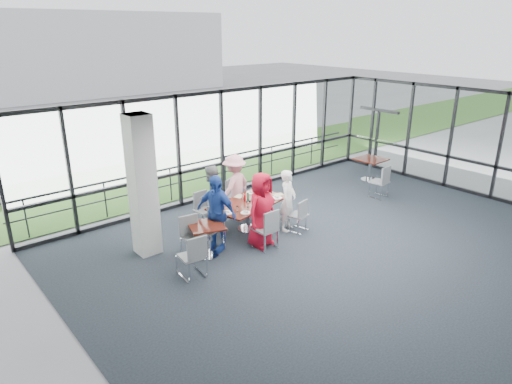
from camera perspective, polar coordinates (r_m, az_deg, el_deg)
floor at (r=10.88m, az=11.72°, el=-7.31°), size 12.00×10.00×0.02m
ceiling at (r=9.86m, az=13.03°, el=9.54°), size 12.00×10.00×0.04m
wall_left at (r=6.93m, az=-20.64°, el=-9.82°), size 0.10×10.00×3.20m
curtain_wall_back at (r=13.73m, az=-4.28°, el=6.00°), size 12.00×0.10×3.20m
curtain_wall_right at (r=15.30m, az=26.47°, el=5.41°), size 0.10×10.00×3.20m
exit_door at (r=17.20m, az=14.85°, el=6.36°), size 0.12×1.60×2.10m
structural_column at (r=10.31m, az=-14.00°, el=0.70°), size 0.50×0.50×3.20m
apron at (r=18.31m, az=-13.39°, el=3.82°), size 80.00×70.00×0.02m
grass_strip at (r=16.60m, az=-10.23°, el=2.50°), size 80.00×5.00×0.01m
hangar_main at (r=39.67m, az=-23.59°, el=15.62°), size 24.00×10.00×6.00m
guard_rail at (r=14.51m, az=-5.56°, el=2.21°), size 12.00×0.06×0.06m
main_table at (r=11.51m, az=-0.96°, el=-1.79°), size 2.22×1.52×0.75m
side_table_left at (r=10.27m, az=-6.23°, el=-4.81°), size 0.95×0.95×0.75m
side_table_right at (r=15.78m, az=14.15°, el=3.68°), size 0.93×0.93×0.75m
diner_near_left at (r=10.59m, az=0.67°, el=-2.24°), size 0.98×0.75×1.80m
diner_near_right at (r=11.47m, az=4.01°, el=-1.06°), size 0.70×0.63×1.58m
diner_far_left at (r=11.69m, az=-5.63°, el=-0.59°), size 0.90×0.69×1.63m
diner_far_right at (r=12.29m, az=-2.68°, el=0.77°), size 1.23×0.88×1.72m
diner_end at (r=10.47m, az=-5.01°, el=-2.58°), size 0.88×1.18×1.80m
chair_main_nl at (r=10.60m, az=1.18°, el=-4.67°), size 0.47×0.47×0.96m
chair_main_nr at (r=11.54m, az=5.30°, el=-2.92°), size 0.49×0.49×0.85m
chair_main_fl at (r=11.81m, az=-6.49°, el=-2.31°), size 0.48×0.48×0.89m
chair_main_fr at (r=12.64m, az=-3.16°, el=-0.66°), size 0.60×0.60×0.91m
chair_main_end at (r=10.58m, az=-6.15°, el=-4.78°), size 0.62×0.62×0.98m
chair_spare_la at (r=9.53m, az=-8.10°, el=-7.97°), size 0.51×0.51×0.93m
chair_spare_lb at (r=10.26m, az=-7.63°, el=-5.77°), size 0.52×0.52×0.95m
chair_spare_r at (r=14.25m, az=15.16°, el=1.23°), size 0.52×0.52×0.99m
plate_nl at (r=10.79m, az=-1.29°, el=-2.61°), size 0.25×0.25×0.01m
plate_nr at (r=11.73m, az=2.61°, el=-0.73°), size 0.27×0.27×0.01m
plate_fl at (r=11.36m, az=-3.94°, el=-1.47°), size 0.28×0.28×0.01m
plate_fr at (r=12.07m, az=-0.54°, el=-0.10°), size 0.26×0.26×0.01m
plate_end at (r=10.82m, az=-3.58°, el=-2.58°), size 0.28×0.28×0.01m
tumbler_a at (r=11.12m, az=-1.00°, el=-1.58°), size 0.06×0.06×0.13m
tumbler_b at (r=11.53m, az=0.58°, el=-0.71°), size 0.08×0.08×0.15m
tumbler_c at (r=11.64m, az=-1.62°, el=-0.57°), size 0.07×0.07×0.13m
tumbler_d at (r=10.85m, az=-2.36°, el=-2.14°), size 0.07×0.07×0.14m
menu_a at (r=11.12m, az=0.24°, el=-1.93°), size 0.36×0.31×0.00m
menu_b at (r=11.98m, az=2.80°, el=-0.32°), size 0.31×0.24×0.00m
menu_c at (r=11.86m, az=-2.08°, el=-0.51°), size 0.35×0.30×0.00m
condiment_caddy at (r=11.46m, az=-0.96°, el=-1.16°), size 0.10×0.07×0.04m
ketchup_bottle at (r=11.49m, az=-1.44°, el=-0.73°), size 0.06×0.06×0.18m
green_bottle at (r=11.57m, az=-1.00°, el=-0.53°), size 0.05×0.05×0.20m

